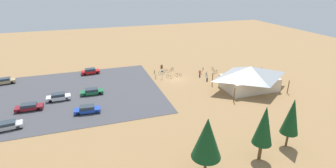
{
  "coord_description": "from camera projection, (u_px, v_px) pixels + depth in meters",
  "views": [
    {
      "loc": [
        20.63,
        55.26,
        22.58
      ],
      "look_at": [
        3.85,
        5.18,
        1.2
      ],
      "focal_mm": 27.62,
      "sensor_mm": 36.0,
      "label": 1
    }
  ],
  "objects": [
    {
      "name": "bicycle_silver_front_row",
      "position": [
        156.0,
        77.0,
        63.51
      ],
      "size": [
        0.69,
        1.7,
        0.79
      ],
      "color": "black",
      "rests_on": "ground"
    },
    {
      "name": "bicycle_teal_mid_cluster",
      "position": [
        172.0,
        69.0,
        68.77
      ],
      "size": [
        1.35,
        1.14,
        0.81
      ],
      "color": "black",
      "rests_on": "ground"
    },
    {
      "name": "bicycle_orange_lone_east",
      "position": [
        169.0,
        76.0,
        63.77
      ],
      "size": [
        1.09,
        1.5,
        0.85
      ],
      "color": "black",
      "rests_on": "ground"
    },
    {
      "name": "pine_east",
      "position": [
        264.0,
        126.0,
        33.1
      ],
      "size": [
        2.58,
        2.58,
        7.97
      ],
      "color": "brown",
      "rests_on": "ground"
    },
    {
      "name": "car_white_inner_stall",
      "position": [
        59.0,
        97.0,
        51.74
      ],
      "size": [
        4.57,
        1.81,
        1.46
      ],
      "color": "white",
      "rests_on": "parking_lot_asphalt"
    },
    {
      "name": "bicycle_red_by_bin",
      "position": [
        166.0,
        71.0,
        67.63
      ],
      "size": [
        1.64,
        0.84,
        0.88
      ],
      "color": "black",
      "rests_on": "ground"
    },
    {
      "name": "bicycle_white_edge_north",
      "position": [
        213.0,
        69.0,
        69.22
      ],
      "size": [
        0.48,
        1.72,
        0.79
      ],
      "color": "black",
      "rests_on": "ground"
    },
    {
      "name": "car_red_end_stall",
      "position": [
        90.0,
        71.0,
        66.22
      ],
      "size": [
        4.61,
        2.07,
        1.46
      ],
      "color": "red",
      "rests_on": "parking_lot_asphalt"
    },
    {
      "name": "bicycle_purple_yard_center",
      "position": [
        203.0,
        69.0,
        69.47
      ],
      "size": [
        0.96,
        1.5,
        0.77
      ],
      "color": "black",
      "rests_on": "ground"
    },
    {
      "name": "bicycle_blue_yard_front",
      "position": [
        206.0,
        74.0,
        65.4
      ],
      "size": [
        1.05,
        1.44,
        0.83
      ],
      "color": "black",
      "rests_on": "ground"
    },
    {
      "name": "bicycle_green_trailside",
      "position": [
        154.0,
        72.0,
        66.8
      ],
      "size": [
        0.75,
        1.5,
        0.75
      ],
      "color": "black",
      "rests_on": "ground"
    },
    {
      "name": "lot_sign",
      "position": [
        162.0,
        73.0,
        62.86
      ],
      "size": [
        0.56,
        0.08,
        2.2
      ],
      "color": "#99999E",
      "rests_on": "ground"
    },
    {
      "name": "ground",
      "position": [
        176.0,
        79.0,
        63.12
      ],
      "size": [
        160.0,
        160.0,
        0.0
      ],
      "primitive_type": "plane",
      "color": "#937047",
      "rests_on": "ground"
    },
    {
      "name": "bicycle_yellow_near_porch",
      "position": [
        200.0,
        72.0,
        66.78
      ],
      "size": [
        0.48,
        1.75,
        0.78
      ],
      "color": "black",
      "rests_on": "ground"
    },
    {
      "name": "visitor_near_lot",
      "position": [
        207.0,
        77.0,
        61.75
      ],
      "size": [
        0.38,
        0.36,
        1.65
      ],
      "color": "#2D3347",
      "rests_on": "ground"
    },
    {
      "name": "bicycle_white_yard_right",
      "position": [
        161.0,
        73.0,
        66.23
      ],
      "size": [
        1.76,
        0.48,
        0.91
      ],
      "color": "black",
      "rests_on": "ground"
    },
    {
      "name": "parking_lot_asphalt",
      "position": [
        62.0,
        96.0,
        54.14
      ],
      "size": [
        40.91,
        29.85,
        0.05
      ],
      "primitive_type": "cube",
      "color": "#424247",
      "rests_on": "ground"
    },
    {
      "name": "bike_pavilion",
      "position": [
        250.0,
        76.0,
        56.48
      ],
      "size": [
        13.53,
        9.56,
        5.22
      ],
      "color": "beige",
      "rests_on": "ground"
    },
    {
      "name": "bicycle_black_lone_west",
      "position": [
        215.0,
        72.0,
        67.0
      ],
      "size": [
        1.59,
        0.79,
        0.83
      ],
      "color": "black",
      "rests_on": "ground"
    },
    {
      "name": "visitor_crossing_yard",
      "position": [
        200.0,
        73.0,
        64.39
      ],
      "size": [
        0.4,
        0.38,
        1.77
      ],
      "color": "#2D3347",
      "rests_on": "ground"
    },
    {
      "name": "pine_midwest",
      "position": [
        292.0,
        116.0,
        35.94
      ],
      "size": [
        2.47,
        2.47,
        7.6
      ],
      "color": "brown",
      "rests_on": "ground"
    },
    {
      "name": "car_maroon_mid_lot",
      "position": [
        29.0,
        107.0,
        47.83
      ],
      "size": [
        4.82,
        1.93,
        1.28
      ],
      "color": "maroon",
      "rests_on": "parking_lot_asphalt"
    },
    {
      "name": "trash_bin",
      "position": [
        162.0,
        67.0,
        70.8
      ],
      "size": [
        0.6,
        0.6,
        0.9
      ],
      "primitive_type": "cylinder",
      "color": "brown",
      "rests_on": "ground"
    },
    {
      "name": "car_blue_by_curb",
      "position": [
        87.0,
        109.0,
        46.9
      ],
      "size": [
        4.72,
        2.15,
        1.35
      ],
      "color": "#1E42B2",
      "rests_on": "parking_lot_asphalt"
    },
    {
      "name": "car_silver_near_entry",
      "position": [
        7.0,
        125.0,
        41.75
      ],
      "size": [
        4.65,
        2.36,
        1.28
      ],
      "color": "#BCBCC1",
      "rests_on": "parking_lot_asphalt"
    },
    {
      "name": "car_green_back_corner",
      "position": [
        92.0,
        91.0,
        54.44
      ],
      "size": [
        4.65,
        1.91,
        1.29
      ],
      "color": "#1E6B3D",
      "rests_on": "parking_lot_asphalt"
    },
    {
      "name": "car_tan_far_end",
      "position": [
        4.0,
        81.0,
        59.97
      ],
      "size": [
        4.65,
        2.34,
        1.37
      ],
      "color": "tan",
      "rests_on": "parking_lot_asphalt"
    },
    {
      "name": "pine_west",
      "position": [
        207.0,
        138.0,
        30.46
      ],
      "size": [
        3.65,
        3.65,
        7.89
      ],
      "color": "brown",
      "rests_on": "ground"
    },
    {
      "name": "bicycle_red_yard_left",
      "position": [
        178.0,
        75.0,
        64.85
      ],
      "size": [
        1.66,
        0.85,
        0.82
      ],
      "color": "black",
      "rests_on": "ground"
    }
  ]
}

